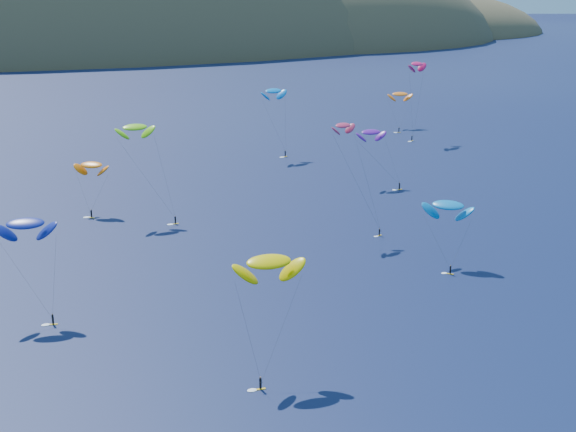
# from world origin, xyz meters

# --- Properties ---
(island) EXTENTS (730.00, 300.00, 210.00)m
(island) POSITION_xyz_m (39.40, 562.36, -10.74)
(island) COLOR #3D3526
(island) RESTS_ON ground
(kitesurfer_1) EXTENTS (9.30, 10.76, 13.85)m
(kitesurfer_1) POSITION_xyz_m (-43.21, 127.98, 11.43)
(kitesurfer_1) COLOR gold
(kitesurfer_1) RESTS_ON ground
(kitesurfer_2) EXTENTS (10.58, 10.05, 19.14)m
(kitesurfer_2) POSITION_xyz_m (-29.32, 38.41, 16.26)
(kitesurfer_2) COLOR gold
(kitesurfer_2) RESTS_ON ground
(kitesurfer_3) EXTENTS (11.59, 13.70, 23.65)m
(kitesurfer_3) POSITION_xyz_m (-33.36, 121.37, 21.11)
(kitesurfer_3) COLOR gold
(kitesurfer_3) RESTS_ON ground
(kitesurfer_4) EXTENTS (10.07, 8.59, 22.70)m
(kitesurfer_4) POSITION_xyz_m (18.51, 170.12, 20.09)
(kitesurfer_4) COLOR gold
(kitesurfer_4) RESTS_ON ground
(kitesurfer_5) EXTENTS (10.38, 12.94, 14.31)m
(kitesurfer_5) POSITION_xyz_m (18.89, 67.81, 11.57)
(kitesurfer_5) COLOR gold
(kitesurfer_5) RESTS_ON ground
(kitesurfer_6) EXTENTS (9.15, 11.88, 16.47)m
(kitesurfer_6) POSITION_xyz_m (31.55, 128.05, 14.11)
(kitesurfer_6) COLOR gold
(kitesurfer_6) RESTS_ON ground
(kitesurfer_8) EXTENTS (9.94, 9.55, 27.94)m
(kitesurfer_8) POSITION_xyz_m (72.90, 177.39, 25.37)
(kitesurfer_8) COLOR gold
(kitesurfer_8) RESTS_ON ground
(kitesurfer_9) EXTENTS (10.10, 10.52, 25.63)m
(kitesurfer_9) POSITION_xyz_m (7.41, 93.64, 23.75)
(kitesurfer_9) COLOR gold
(kitesurfer_9) RESTS_ON ground
(kitesurfer_10) EXTENTS (10.38, 10.83, 18.53)m
(kitesurfer_10) POSITION_xyz_m (-61.23, 71.25, 15.79)
(kitesurfer_10) COLOR gold
(kitesurfer_10) RESTS_ON ground
(kitesurfer_11) EXTENTS (11.48, 14.63, 14.43)m
(kitesurfer_11) POSITION_xyz_m (78.05, 197.89, 11.93)
(kitesurfer_11) COLOR gold
(kitesurfer_11) RESTS_ON ground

